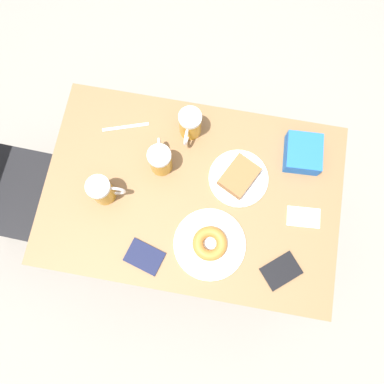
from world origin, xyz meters
name	(u,v)px	position (x,y,z in m)	size (l,w,h in m)	color
ground_plane	(192,224)	(0.00, 0.00, 0.00)	(8.00, 8.00, 0.00)	gray
table	(192,197)	(0.00, 0.00, 0.68)	(0.71, 1.08, 0.74)	olive
plate_with_cake	(239,177)	(0.08, -0.16, 0.76)	(0.22, 0.22, 0.05)	white
plate_with_donut	(210,244)	(-0.17, -0.09, 0.76)	(0.25, 0.25, 0.05)	white
beer_mug_left	(160,160)	(0.09, 0.13, 0.80)	(0.12, 0.08, 0.12)	#C68C23
beer_mug_center	(102,190)	(-0.06, 0.31, 0.80)	(0.08, 0.13, 0.12)	#C68C23
beer_mug_right	(190,124)	(0.24, 0.05, 0.80)	(0.13, 0.08, 0.12)	#C68C23
napkin_folded	(303,217)	(-0.02, -0.41, 0.74)	(0.08, 0.12, 0.00)	white
fork	(126,127)	(0.21, 0.29, 0.74)	(0.07, 0.17, 0.00)	silver
passport_near_edge	(281,271)	(-0.22, -0.35, 0.75)	(0.15, 0.15, 0.01)	black
passport_far_edge	(144,257)	(-0.25, 0.12, 0.75)	(0.12, 0.15, 0.01)	#141938
blue_pouch	(303,153)	(0.21, -0.37, 0.77)	(0.15, 0.14, 0.06)	blue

